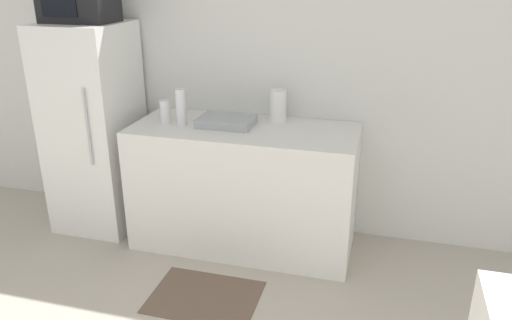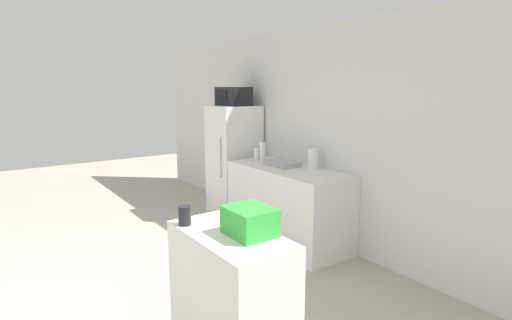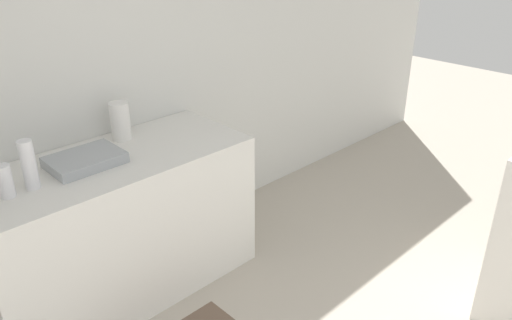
% 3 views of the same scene
% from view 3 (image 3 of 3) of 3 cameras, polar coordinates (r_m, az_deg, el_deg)
% --- Properties ---
extents(wall_back, '(8.00, 0.06, 2.60)m').
position_cam_3_polar(wall_back, '(3.21, -20.31, 8.34)').
color(wall_back, silver).
rests_on(wall_back, ground_plane).
extents(counter, '(1.64, 0.71, 0.93)m').
position_cam_3_polar(counter, '(3.22, -15.31, -7.34)').
color(counter, silver).
rests_on(counter, ground_plane).
extents(sink_basin, '(0.40, 0.29, 0.06)m').
position_cam_3_polar(sink_basin, '(2.95, -18.94, 0.01)').
color(sink_basin, '#9EA3A8').
rests_on(sink_basin, counter).
extents(bottle_tall, '(0.07, 0.07, 0.26)m').
position_cam_3_polar(bottle_tall, '(2.75, -24.53, -0.50)').
color(bottle_tall, silver).
rests_on(bottle_tall, counter).
extents(bottle_short, '(0.07, 0.07, 0.17)m').
position_cam_3_polar(bottle_short, '(2.74, -26.74, -2.19)').
color(bottle_short, silver).
rests_on(bottle_short, counter).
extents(paper_towel_roll, '(0.12, 0.12, 0.24)m').
position_cam_3_polar(paper_towel_roll, '(3.21, -15.26, 4.32)').
color(paper_towel_roll, white).
rests_on(paper_towel_roll, counter).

